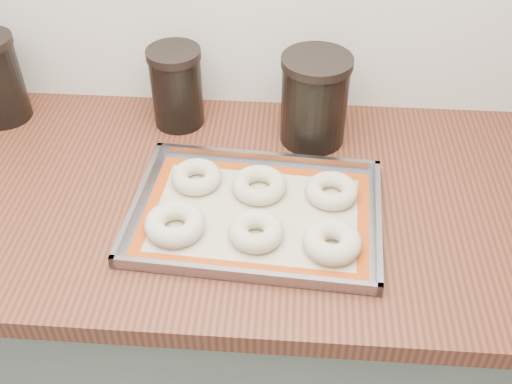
# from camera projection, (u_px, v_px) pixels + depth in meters

# --- Properties ---
(cabinet) EXTENTS (3.00, 0.65, 0.86)m
(cabinet) POSITION_uv_depth(u_px,v_px,m) (206.00, 331.00, 1.49)
(cabinet) COLOR slate
(cabinet) RESTS_ON floor
(countertop) EXTENTS (3.06, 0.68, 0.04)m
(countertop) POSITION_uv_depth(u_px,v_px,m) (193.00, 197.00, 1.19)
(countertop) COLOR brown
(countertop) RESTS_ON cabinet
(baking_tray) EXTENTS (0.48, 0.36, 0.03)m
(baking_tray) POSITION_uv_depth(u_px,v_px,m) (256.00, 213.00, 1.12)
(baking_tray) COLOR gray
(baking_tray) RESTS_ON countertop
(baking_mat) EXTENTS (0.44, 0.32, 0.00)m
(baking_mat) POSITION_uv_depth(u_px,v_px,m) (256.00, 214.00, 1.12)
(baking_mat) COLOR #C6B793
(baking_mat) RESTS_ON baking_tray
(bagel_front_left) EXTENTS (0.12, 0.12, 0.04)m
(bagel_front_left) POSITION_uv_depth(u_px,v_px,m) (175.00, 224.00, 1.07)
(bagel_front_left) COLOR beige
(bagel_front_left) RESTS_ON baking_mat
(bagel_front_mid) EXTENTS (0.13, 0.13, 0.04)m
(bagel_front_mid) POSITION_uv_depth(u_px,v_px,m) (256.00, 231.00, 1.06)
(bagel_front_mid) COLOR beige
(bagel_front_mid) RESTS_ON baking_mat
(bagel_front_right) EXTENTS (0.11, 0.11, 0.04)m
(bagel_front_right) POSITION_uv_depth(u_px,v_px,m) (332.00, 242.00, 1.04)
(bagel_front_right) COLOR beige
(bagel_front_right) RESTS_ON baking_mat
(bagel_back_left) EXTENTS (0.11, 0.11, 0.03)m
(bagel_back_left) POSITION_uv_depth(u_px,v_px,m) (196.00, 177.00, 1.18)
(bagel_back_left) COLOR beige
(bagel_back_left) RESTS_ON baking_mat
(bagel_back_mid) EXTENTS (0.13, 0.13, 0.03)m
(bagel_back_mid) POSITION_uv_depth(u_px,v_px,m) (259.00, 185.00, 1.16)
(bagel_back_mid) COLOR beige
(bagel_back_mid) RESTS_ON baking_mat
(bagel_back_right) EXTENTS (0.12, 0.12, 0.03)m
(bagel_back_right) POSITION_uv_depth(u_px,v_px,m) (332.00, 191.00, 1.15)
(bagel_back_right) COLOR beige
(bagel_back_right) RESTS_ON baking_mat
(canister_mid) EXTENTS (0.12, 0.12, 0.18)m
(canister_mid) POSITION_uv_depth(u_px,v_px,m) (177.00, 87.00, 1.30)
(canister_mid) COLOR black
(canister_mid) RESTS_ON countertop
(canister_right) EXTENTS (0.15, 0.15, 0.20)m
(canister_right) POSITION_uv_depth(u_px,v_px,m) (314.00, 100.00, 1.24)
(canister_right) COLOR black
(canister_right) RESTS_ON countertop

